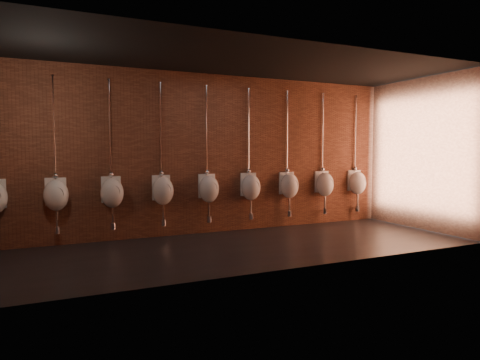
# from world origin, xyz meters

# --- Properties ---
(ground) EXTENTS (8.50, 8.50, 0.00)m
(ground) POSITION_xyz_m (0.00, 0.00, 0.00)
(ground) COLOR black
(ground) RESTS_ON ground
(room_shell) EXTENTS (8.54, 3.04, 3.22)m
(room_shell) POSITION_xyz_m (0.00, 0.00, 2.01)
(room_shell) COLOR black
(room_shell) RESTS_ON ground
(urinal_1) EXTENTS (0.43, 0.37, 2.72)m
(urinal_1) POSITION_xyz_m (-2.85, 1.35, 0.92)
(urinal_1) COLOR white
(urinal_1) RESTS_ON ground
(urinal_2) EXTENTS (0.43, 0.37, 2.72)m
(urinal_2) POSITION_xyz_m (-1.92, 1.35, 0.92)
(urinal_2) COLOR white
(urinal_2) RESTS_ON ground
(urinal_3) EXTENTS (0.43, 0.37, 2.72)m
(urinal_3) POSITION_xyz_m (-0.98, 1.35, 0.92)
(urinal_3) COLOR white
(urinal_3) RESTS_ON ground
(urinal_4) EXTENTS (0.43, 0.37, 2.72)m
(urinal_4) POSITION_xyz_m (-0.05, 1.35, 0.92)
(urinal_4) COLOR white
(urinal_4) RESTS_ON ground
(urinal_5) EXTENTS (0.43, 0.37, 2.72)m
(urinal_5) POSITION_xyz_m (0.88, 1.35, 0.92)
(urinal_5) COLOR white
(urinal_5) RESTS_ON ground
(urinal_6) EXTENTS (0.43, 0.37, 2.72)m
(urinal_6) POSITION_xyz_m (1.81, 1.35, 0.92)
(urinal_6) COLOR white
(urinal_6) RESTS_ON ground
(urinal_7) EXTENTS (0.43, 0.37, 2.72)m
(urinal_7) POSITION_xyz_m (2.75, 1.35, 0.92)
(urinal_7) COLOR white
(urinal_7) RESTS_ON ground
(urinal_8) EXTENTS (0.43, 0.37, 2.72)m
(urinal_8) POSITION_xyz_m (3.68, 1.35, 0.92)
(urinal_8) COLOR white
(urinal_8) RESTS_ON ground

